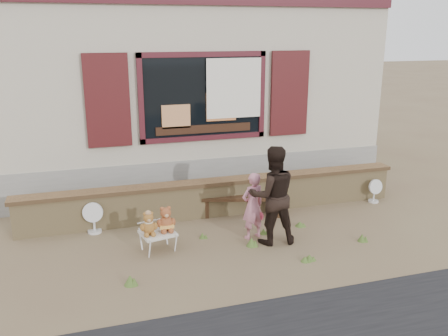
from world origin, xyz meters
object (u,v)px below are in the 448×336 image
object	(u,v)px
teddy_bear_left	(149,223)
adult	(273,195)
folding_chair	(158,234)
bench	(242,201)
child	(253,206)
teddy_bear_right	(166,218)

from	to	relation	value
teddy_bear_left	adult	distance (m)	1.96
folding_chair	teddy_bear_left	bearing A→B (deg)	180.00
bench	child	bearing A→B (deg)	-83.23
folding_chair	bench	bearing A→B (deg)	17.85
teddy_bear_left	folding_chair	bearing A→B (deg)	-0.00
child	adult	distance (m)	0.41
teddy_bear_right	child	distance (m)	1.42
bench	teddy_bear_right	size ratio (longest dim) A/B	3.80
bench	folding_chair	bearing A→B (deg)	-133.93
teddy_bear_right	child	xyz separation A→B (m)	(1.42, -0.01, 0.05)
bench	teddy_bear_left	xyz separation A→B (m)	(-1.85, -1.02, 0.21)
child	adult	bearing A→B (deg)	119.66
teddy_bear_left	teddy_bear_right	xyz separation A→B (m)	(0.27, 0.06, 0.02)
teddy_bear_right	adult	xyz separation A→B (m)	(1.65, -0.25, 0.29)
folding_chair	child	size ratio (longest dim) A/B	0.52
teddy_bear_left	child	world-z (taller)	child
bench	teddy_bear_right	xyz separation A→B (m)	(-1.57, -0.96, 0.23)
folding_chair	child	distance (m)	1.58
bench	teddy_bear_left	bearing A→B (deg)	-135.10
bench	teddy_bear_right	bearing A→B (deg)	-132.60
folding_chair	teddy_bear_right	distance (m)	0.27
teddy_bear_right	adult	world-z (taller)	adult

